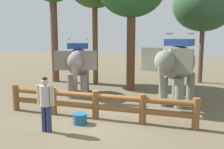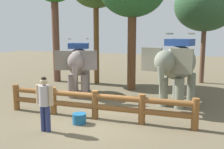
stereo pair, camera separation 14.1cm
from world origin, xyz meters
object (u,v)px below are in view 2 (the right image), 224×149
at_px(log_fence, 95,103).
at_px(tourist_woman_in_black, 45,100).
at_px(tree_back_center, 205,5).
at_px(feed_bucket, 79,119).
at_px(elephant_center, 177,65).
at_px(elephant_near_left, 79,63).

distance_m(log_fence, tourist_woman_in_black, 1.98).
relative_size(tree_back_center, feed_bucket, 13.47).
height_order(elephant_center, feed_bucket, elephant_center).
distance_m(tourist_woman_in_black, tree_back_center, 11.94).
bearing_deg(tourist_woman_in_black, feed_bucket, 57.77).
relative_size(elephant_near_left, tree_back_center, 0.53).
xyz_separation_m(elephant_near_left, tourist_woman_in_black, (1.45, -4.68, -0.60)).
relative_size(elephant_center, feed_bucket, 7.82).
relative_size(tourist_woman_in_black, tree_back_center, 0.28).
xyz_separation_m(elephant_center, tree_back_center, (0.79, 5.66, 3.05)).
relative_size(tourist_woman_in_black, feed_bucket, 3.70).
bearing_deg(tree_back_center, tourist_woman_in_black, -111.57).
bearing_deg(feed_bucket, elephant_center, 54.66).
height_order(log_fence, elephant_near_left, elephant_near_left).
bearing_deg(tourist_woman_in_black, log_fence, 61.71).
xyz_separation_m(elephant_near_left, elephant_center, (4.82, 0.18, 0.14)).
distance_m(log_fence, tree_back_center, 10.30).
relative_size(log_fence, tree_back_center, 1.12).
height_order(log_fence, elephant_center, elephant_center).
bearing_deg(tree_back_center, feed_bucket, -110.31).
bearing_deg(tree_back_center, elephant_near_left, -133.83).
xyz_separation_m(tourist_woman_in_black, feed_bucket, (0.64, 1.02, -0.84)).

